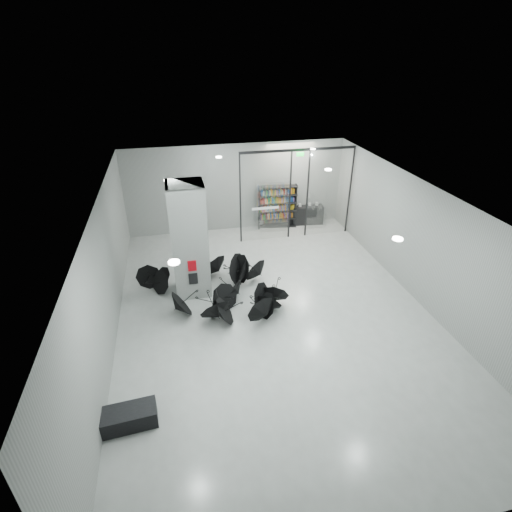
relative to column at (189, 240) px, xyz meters
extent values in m
plane|color=gray|center=(2.50, -2.00, -2.00)|extent=(14.00, 14.00, 0.00)
cube|color=slate|center=(2.50, -2.00, 2.00)|extent=(10.00, 14.00, 0.02)
cube|color=slate|center=(2.50, 5.00, 0.00)|extent=(10.00, 0.02, 4.00)
cube|color=slate|center=(2.50, -9.00, 0.00)|extent=(10.00, 0.02, 4.00)
cube|color=slate|center=(-2.50, -2.00, 0.00)|extent=(0.02, 14.00, 4.00)
cube|color=slate|center=(7.50, -2.00, 0.00)|extent=(0.02, 14.00, 4.00)
cube|color=slate|center=(0.00, 0.00, 0.00)|extent=(1.20, 1.20, 4.00)
cube|color=#A50A07|center=(0.00, -0.62, -0.65)|extent=(0.28, 0.04, 0.38)
cube|color=black|center=(0.00, -0.62, -1.15)|extent=(0.30, 0.03, 0.42)
cube|color=#0CE533|center=(4.90, 3.30, 1.82)|extent=(0.30, 0.06, 0.15)
cube|color=silver|center=(3.50, 3.50, 0.00)|extent=(2.20, 0.02, 3.95)
cube|color=silver|center=(6.40, 3.50, 0.00)|extent=(2.00, 0.02, 3.95)
cube|color=black|center=(2.40, 3.50, 0.00)|extent=(0.06, 0.06, 4.00)
cube|color=black|center=(4.60, 3.50, 0.00)|extent=(0.06, 0.06, 4.00)
cube|color=black|center=(5.40, 3.50, 0.00)|extent=(0.06, 0.06, 4.00)
cube|color=black|center=(7.40, 3.50, 0.00)|extent=(0.06, 0.06, 4.00)
cube|color=black|center=(4.90, 3.50, 1.95)|extent=(5.00, 0.08, 0.10)
cube|color=black|center=(-1.98, -5.42, -1.77)|extent=(1.45, 0.71, 0.45)
cube|color=black|center=(5.93, 4.80, -1.55)|extent=(1.55, 0.75, 0.90)
camera|label=1|loc=(-0.38, -12.17, 5.92)|focal=27.76mm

